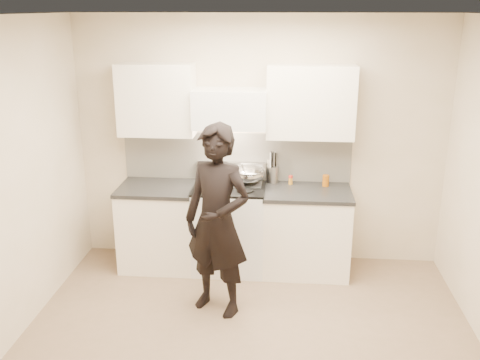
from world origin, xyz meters
name	(u,v)px	position (x,y,z in m)	size (l,w,h in m)	color
ground_plane	(247,344)	(0.00, 0.00, 0.00)	(4.00, 4.00, 0.00)	#836953
room_shell	(244,153)	(-0.06, 0.37, 1.60)	(4.04, 3.54, 2.70)	beige
stove	(230,227)	(-0.30, 1.42, 0.47)	(0.76, 0.65, 0.96)	white
counter_right	(306,231)	(0.53, 1.43, 0.46)	(0.92, 0.67, 0.92)	white
counter_left	(159,226)	(-1.08, 1.43, 0.46)	(0.82, 0.67, 0.92)	white
wok	(249,174)	(-0.10, 1.52, 1.06)	(0.36, 0.45, 0.29)	silver
stock_pot	(214,180)	(-0.45, 1.30, 1.05)	(0.36, 0.31, 0.17)	silver
utensil_crock	(273,173)	(0.15, 1.67, 1.02)	(0.13, 0.13, 0.34)	#A1A1A1
spice_jar	(291,180)	(0.35, 1.61, 0.97)	(0.04, 0.04, 0.10)	orange
oil_glass	(326,181)	(0.72, 1.59, 0.98)	(0.07, 0.07, 0.12)	#AD580B
person	(217,221)	(-0.32, 0.54, 0.90)	(0.66, 0.43, 1.80)	black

